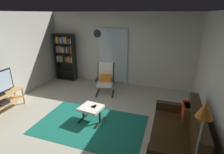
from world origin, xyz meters
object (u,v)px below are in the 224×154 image
at_px(bookshelf_near_tv, 65,53).
at_px(cell_phone, 95,106).
at_px(wall_clock, 97,33).
at_px(ottoman, 91,109).
at_px(lounge_armchair, 105,78).
at_px(floor_lamp_by_sofa, 203,120).
at_px(leather_sofa, 178,136).
at_px(tv_remote, 94,106).

bearing_deg(bookshelf_near_tv, cell_phone, -46.12).
xyz_separation_m(cell_phone, wall_clock, (-0.99, 2.58, 1.45)).
distance_m(ottoman, wall_clock, 3.16).
xyz_separation_m(bookshelf_near_tv, ottoman, (2.21, -2.41, -0.74)).
bearing_deg(lounge_armchair, bookshelf_near_tv, 159.39).
xyz_separation_m(cell_phone, floor_lamp_by_sofa, (2.11, -1.23, 0.85)).
distance_m(ottoman, cell_phone, 0.11).
bearing_deg(leather_sofa, tv_remote, 168.98).
xyz_separation_m(bookshelf_near_tv, leather_sofa, (4.22, -2.75, -0.75)).
bearing_deg(cell_phone, bookshelf_near_tv, 128.56).
bearing_deg(wall_clock, floor_lamp_by_sofa, -50.89).
relative_size(ottoman, cell_phone, 4.10).
bearing_deg(floor_lamp_by_sofa, lounge_armchair, 130.41).
relative_size(ottoman, floor_lamp_by_sofa, 0.38).
distance_m(leather_sofa, ottoman, 2.04).
distance_m(leather_sofa, cell_phone, 1.97).
xyz_separation_m(bookshelf_near_tv, lounge_armchair, (1.95, -0.73, -0.53)).
height_order(lounge_armchair, ottoman, lounge_armchair).
height_order(bookshelf_near_tv, wall_clock, wall_clock).
height_order(floor_lamp_by_sofa, wall_clock, wall_clock).
distance_m(leather_sofa, lounge_armchair, 3.05).
relative_size(ottoman, tv_remote, 3.98).
height_order(lounge_armchair, floor_lamp_by_sofa, floor_lamp_by_sofa).
bearing_deg(bookshelf_near_tv, ottoman, -47.54).
xyz_separation_m(lounge_armchair, floor_lamp_by_sofa, (2.45, -2.87, 0.71)).
height_order(tv_remote, cell_phone, tv_remote).
distance_m(bookshelf_near_tv, wall_clock, 1.53).
distance_m(tv_remote, cell_phone, 0.03).
height_order(lounge_armchair, tv_remote, lounge_armchair).
xyz_separation_m(leather_sofa, tv_remote, (-1.97, 0.38, 0.09)).
distance_m(lounge_armchair, cell_phone, 1.69).
height_order(tv_remote, floor_lamp_by_sofa, floor_lamp_by_sofa).
relative_size(bookshelf_near_tv, ottoman, 3.17).
height_order(leather_sofa, tv_remote, leather_sofa).
relative_size(lounge_armchair, floor_lamp_by_sofa, 0.68).
xyz_separation_m(leather_sofa, floor_lamp_by_sofa, (0.17, -0.85, 0.93)).
bearing_deg(bookshelf_near_tv, floor_lamp_by_sofa, -39.37).
relative_size(leather_sofa, ottoman, 2.99).
bearing_deg(bookshelf_near_tv, leather_sofa, -33.08).
height_order(bookshelf_near_tv, leather_sofa, bookshelf_near_tv).
bearing_deg(tv_remote, lounge_armchair, 133.41).
height_order(leather_sofa, lounge_armchair, lounge_armchair).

